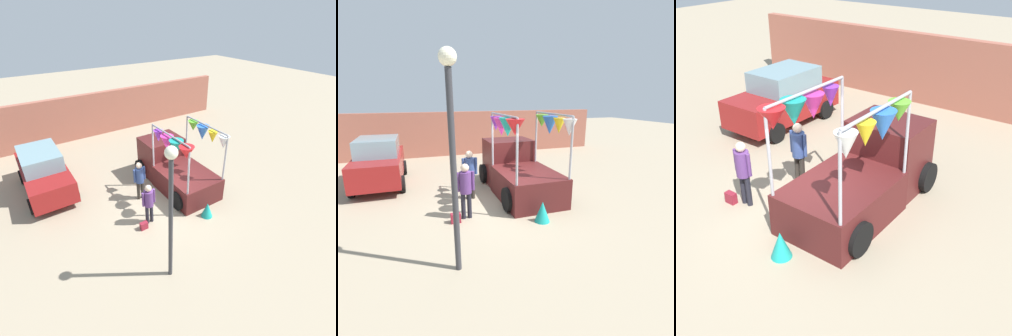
{
  "view_description": "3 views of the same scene",
  "coord_description": "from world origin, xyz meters",
  "views": [
    {
      "loc": [
        -4.74,
        -7.16,
        6.8
      ],
      "look_at": [
        0.15,
        0.26,
        1.44
      ],
      "focal_mm": 28.0,
      "sensor_mm": 36.0,
      "label": 1
    },
    {
      "loc": [
        -2.48,
        -7.7,
        3.46
      ],
      "look_at": [
        0.16,
        -0.08,
        1.26
      ],
      "focal_mm": 28.0,
      "sensor_mm": 36.0,
      "label": 2
    },
    {
      "loc": [
        5.66,
        -6.16,
        5.72
      ],
      "look_at": [
        0.79,
        0.54,
        1.13
      ],
      "focal_mm": 45.0,
      "sensor_mm": 36.0,
      "label": 3
    }
  ],
  "objects": [
    {
      "name": "ground_plane",
      "position": [
        0.0,
        0.0,
        0.0
      ],
      "size": [
        60.0,
        60.0,
        0.0
      ],
      "primitive_type": "plane",
      "color": "gray"
    },
    {
      "name": "person_customer",
      "position": [
        -1.26,
        -0.63,
        1.0
      ],
      "size": [
        0.53,
        0.34,
        1.65
      ],
      "color": "black",
      "rests_on": "ground"
    },
    {
      "name": "folded_kite_bundle_teal",
      "position": [
        0.74,
        -1.56,
        0.3
      ],
      "size": [
        0.48,
        0.48,
        0.6
      ],
      "primitive_type": "cone",
      "rotation": [
        0.0,
        0.0,
        1.47
      ],
      "color": "teal",
      "rests_on": "ground"
    },
    {
      "name": "person_vendor",
      "position": [
        -0.84,
        0.84,
        1.03
      ],
      "size": [
        0.53,
        0.34,
        1.71
      ],
      "color": "#2D2823",
      "rests_on": "ground"
    },
    {
      "name": "street_lamp",
      "position": [
        -1.87,
        -2.93,
        2.75
      ],
      "size": [
        0.32,
        0.32,
        4.27
      ],
      "color": "#333338",
      "rests_on": "ground"
    },
    {
      "name": "parked_car",
      "position": [
        -3.96,
        3.6,
        0.94
      ],
      "size": [
        1.88,
        4.0,
        1.88
      ],
      "color": "maroon",
      "rests_on": "ground"
    },
    {
      "name": "vendor_truck",
      "position": [
        1.0,
        1.13,
        0.91
      ],
      "size": [
        2.5,
        4.17,
        2.94
      ],
      "color": "#4C1919",
      "rests_on": "ground"
    },
    {
      "name": "brick_boundary_wall",
      "position": [
        0.0,
        8.29,
        1.3
      ],
      "size": [
        18.0,
        0.36,
        2.6
      ],
      "primitive_type": "cube",
      "color": "#9E5947",
      "rests_on": "ground"
    },
    {
      "name": "handbag",
      "position": [
        -1.61,
        -0.83,
        0.14
      ],
      "size": [
        0.28,
        0.16,
        0.28
      ],
      "primitive_type": "cube",
      "color": "maroon",
      "rests_on": "ground"
    }
  ]
}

